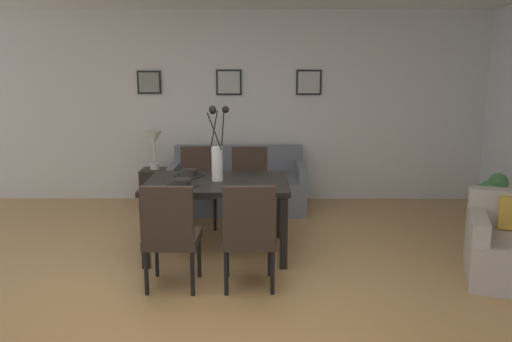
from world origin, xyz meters
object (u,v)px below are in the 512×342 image
at_px(centerpiece_vase, 217,152).
at_px(bowl_near_left, 182,182).
at_px(dining_chair_near_right, 199,182).
at_px(framed_picture_center, 229,82).
at_px(side_table, 156,188).
at_px(table_lamp, 154,141).
at_px(dining_chair_far_left, 249,231).
at_px(bowl_near_right, 189,172).
at_px(dining_chair_far_right, 250,183).
at_px(dining_chair_near_left, 171,231).
at_px(sofa, 238,188).
at_px(framed_picture_right, 309,82).
at_px(dining_table, 218,189).
at_px(framed_picture_left, 149,82).
at_px(potted_plant, 492,198).

bearing_deg(centerpiece_vase, bowl_near_left, -144.46).
bearing_deg(dining_chair_near_right, framed_picture_center, 75.65).
bearing_deg(side_table, table_lamp, 104.04).
relative_size(dining_chair_far_left, bowl_near_right, 5.41).
xyz_separation_m(side_table, table_lamp, (-0.00, 0.00, 0.63)).
relative_size(dining_chair_far_right, bowl_near_left, 5.41).
bearing_deg(table_lamp, dining_chair_near_right, -48.05).
xyz_separation_m(dining_chair_near_left, sofa, (0.45, 2.53, -0.23)).
bearing_deg(table_lamp, dining_chair_near_left, -75.87).
distance_m(centerpiece_vase, framed_picture_center, 2.19).
height_order(table_lamp, framed_picture_center, framed_picture_center).
bearing_deg(table_lamp, bowl_near_right, -65.71).
relative_size(side_table, framed_picture_right, 1.52).
bearing_deg(dining_chair_near_right, side_table, 131.95).
relative_size(dining_table, dining_chair_far_left, 1.52).
height_order(framed_picture_left, framed_picture_center, framed_picture_center).
height_order(dining_chair_near_right, side_table, dining_chair_near_right).
height_order(dining_chair_far_left, dining_chair_far_right, same).
bearing_deg(dining_chair_far_left, side_table, 116.84).
xyz_separation_m(dining_chair_near_right, dining_chair_far_right, (0.61, -0.03, 0.00)).
bearing_deg(potted_plant, dining_table, -166.48).
bearing_deg(framed_picture_left, sofa, -21.49).
relative_size(dining_chair_near_right, dining_chair_far_left, 1.00).
height_order(dining_chair_near_left, bowl_near_left, dining_chair_near_left).
bearing_deg(side_table, framed_picture_left, 105.81).
relative_size(dining_chair_near_left, dining_chair_near_right, 1.00).
bearing_deg(framed_picture_center, potted_plant, -23.81).
bearing_deg(potted_plant, table_lamp, 167.19).
height_order(centerpiece_vase, framed_picture_left, framed_picture_left).
bearing_deg(dining_table, dining_chair_far_left, -69.76).
height_order(table_lamp, framed_picture_right, framed_picture_right).
relative_size(table_lamp, potted_plant, 0.76).
distance_m(bowl_near_right, framed_picture_center, 2.09).
xyz_separation_m(dining_chair_near_left, dining_chair_near_right, (0.02, 1.83, 0.00)).
xyz_separation_m(dining_table, centerpiece_vase, (0.00, 0.00, 0.37)).
xyz_separation_m(dining_table, sofa, (0.14, 1.62, -0.37)).
height_order(dining_table, bowl_near_right, bowl_near_right).
distance_m(dining_chair_far_left, potted_plant, 3.21).
bearing_deg(framed_picture_center, dining_chair_near_left, -96.02).
xyz_separation_m(dining_chair_near_left, bowl_near_right, (0.00, 1.13, 0.27)).
bearing_deg(bowl_near_right, bowl_near_left, -90.00).
bearing_deg(side_table, centerpiece_vase, -59.85).
xyz_separation_m(dining_chair_far_right, table_lamp, (-1.27, 0.76, 0.38)).
bearing_deg(dining_chair_far_right, framed_picture_center, 104.23).
relative_size(dining_chair_near_right, bowl_near_right, 5.41).
relative_size(dining_chair_near_left, bowl_near_left, 5.41).
distance_m(dining_table, framed_picture_left, 2.57).
xyz_separation_m(dining_chair_far_left, table_lamp, (-1.29, 2.56, 0.38)).
xyz_separation_m(dining_chair_near_right, bowl_near_left, (-0.01, -1.15, 0.27)).
distance_m(bowl_near_right, table_lamp, 1.58).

